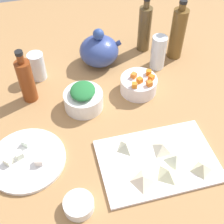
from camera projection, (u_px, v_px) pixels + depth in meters
The scene contains 29 objects.
tabletop at pixel (112, 125), 104.15cm from camera, with size 190.00×190.00×3.00cm, color #A97B49.
cutting_board at pixel (158, 161), 91.93cm from camera, with size 35.24×23.64×1.00cm, color white.
plate_tofu at pixel (27, 160), 92.06cm from camera, with size 23.55×23.55×1.20cm, color white.
bowl_greens at pixel (84, 100), 105.74cm from camera, with size 13.70×13.70×6.21cm, color white.
bowl_carrots at pixel (139, 85), 111.36cm from camera, with size 13.46×13.46×5.83cm, color white.
bowl_small_side at pixel (79, 205), 81.10cm from camera, with size 8.34×8.34×3.22cm, color white.
teapot at pixel (99, 50), 120.35cm from camera, with size 17.13×15.33×15.70cm.
bottle_0 at pixel (26, 80), 104.37cm from camera, with size 5.31×5.31×20.82cm.
bottle_1 at pixel (145, 28), 123.96cm from camera, with size 5.31×5.31×23.46cm.
bottle_2 at pixel (178, 33), 119.98cm from camera, with size 5.94×5.94×24.83cm.
drinking_glass_0 at pixel (37, 66), 114.63cm from camera, with size 5.97×5.97×10.89cm, color white.
drinking_glass_1 at pixel (158, 52), 118.07cm from camera, with size 5.80×5.80×13.84cm, color white.
carrot_cube_0 at pixel (140, 80), 107.37cm from camera, with size 1.80×1.80×1.80cm, color orange.
carrot_cube_1 at pixel (134, 75), 109.12cm from camera, with size 1.80×1.80×1.80cm, color orange.
carrot_cube_2 at pixel (149, 83), 106.18cm from camera, with size 1.80×1.80×1.80cm, color orange.
carrot_cube_3 at pixel (151, 78), 108.32cm from camera, with size 1.80×1.80×1.80cm, color orange.
carrot_cube_4 at pixel (134, 85), 105.60cm from camera, with size 1.80×1.80×1.80cm, color orange.
carrot_cube_5 at pixel (149, 72), 110.22cm from camera, with size 1.80×1.80×1.80cm, color orange.
chopped_greens_mound at pixel (83, 91), 102.41cm from camera, with size 9.96×8.56×2.83cm, color #267437.
tofu_cube_0 at pixel (26, 142), 94.31cm from camera, with size 2.20×2.20×2.20cm, color white.
tofu_cube_1 at pixel (39, 161), 89.65cm from camera, with size 2.20×2.20×2.20cm, color #F3E0CE.
tofu_cube_2 at pixel (19, 155), 91.17cm from camera, with size 2.20×2.20×2.20cm, color white.
tofu_cube_3 at pixel (8, 161), 89.71cm from camera, with size 2.20×2.20×2.20cm, color white.
dumpling_0 at pixel (168, 173), 86.89cm from camera, with size 5.45×5.07×2.70cm, color beige.
dumpling_1 at pixel (162, 147), 93.05cm from camera, with size 5.50×5.04×2.71cm, color beige.
dumpling_2 at pixel (126, 146), 93.36cm from camera, with size 4.67×4.38×2.72cm, color beige.
dumpling_3 at pixel (143, 179), 85.55cm from camera, with size 5.90×5.41×2.70cm, color beige.
dumpling_4 at pixel (176, 158), 90.25cm from camera, with size 5.56×5.27×2.68cm, color beige.
dumpling_5 at pixel (202, 167), 87.87cm from camera, with size 4.94×4.56×3.14cm, color beige.
Camera 1 is at (-17.71, -64.66, 81.33)cm, focal length 48.48 mm.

